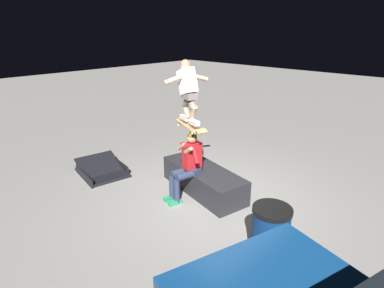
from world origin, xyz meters
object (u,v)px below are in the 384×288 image
(skater_airborne, at_px, (188,89))
(kicker_ramp, at_px, (102,171))
(ledge_box_main, at_px, (203,180))
(person_sitting_on_ledge, at_px, (187,163))
(skateboard, at_px, (189,126))
(trash_bin, at_px, (270,233))

(skater_airborne, relative_size, kicker_ramp, 0.89)
(ledge_box_main, relative_size, kicker_ramp, 1.57)
(person_sitting_on_ledge, relative_size, skater_airborne, 1.19)
(person_sitting_on_ledge, relative_size, kicker_ramp, 1.06)
(ledge_box_main, distance_m, person_sitting_on_ledge, 0.65)
(skater_airborne, distance_m, kicker_ramp, 2.96)
(skateboard, bearing_deg, ledge_box_main, -115.73)
(skateboard, distance_m, skater_airborne, 0.69)
(ledge_box_main, bearing_deg, kicker_ramp, 24.47)
(kicker_ramp, bearing_deg, trash_bin, -177.88)
(ledge_box_main, bearing_deg, skateboard, 64.27)
(person_sitting_on_ledge, xyz_separation_m, skateboard, (0.09, -0.15, 0.67))
(person_sitting_on_ledge, bearing_deg, ledge_box_main, -95.73)
(ledge_box_main, relative_size, skateboard, 1.90)
(kicker_ramp, relative_size, trash_bin, 1.53)
(person_sitting_on_ledge, bearing_deg, skater_airborne, -49.43)
(kicker_ramp, distance_m, trash_bin, 4.23)
(person_sitting_on_ledge, distance_m, skater_airborne, 1.38)
(kicker_ramp, xyz_separation_m, trash_bin, (-4.21, -0.16, 0.35))
(skateboard, relative_size, skater_airborne, 0.92)
(skater_airborne, bearing_deg, trash_bin, 164.96)
(trash_bin, bearing_deg, skater_airborne, -15.04)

